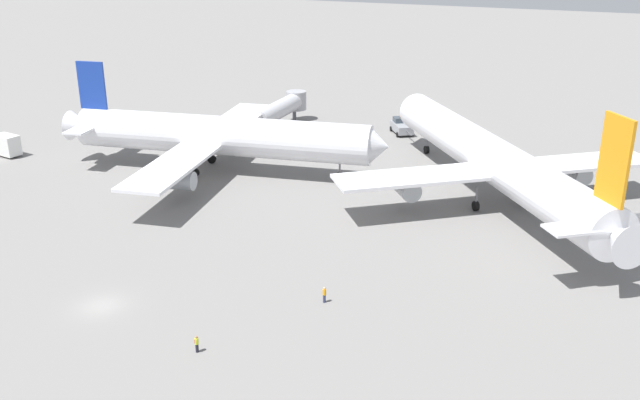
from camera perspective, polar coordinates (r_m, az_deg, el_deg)
name	(u,v)px	position (r m, az deg, el deg)	size (l,w,h in m)	color
ground_plane	(101,306)	(72.83, -17.29, -8.20)	(600.00, 600.00, 0.00)	slate
airliner_at_gate_left	(219,136)	(106.75, -8.15, 5.15)	(50.66, 47.11, 15.86)	silver
airliner_being_pushed	(491,159)	(96.76, 13.71, 3.26)	(41.57, 50.20, 17.75)	silver
pushback_tug	(402,126)	(128.19, 6.62, 5.94)	(6.19, 8.13, 3.05)	gray
gse_catering_truck_tall	(5,145)	(125.45, -24.19, 4.09)	(6.15, 3.32, 3.50)	orange
ground_crew_marshaller_foreground	(324,294)	(69.82, 0.36, -7.66)	(0.36, 0.36, 1.69)	#2D3351
ground_crew_wing_walker_right	(197,344)	(63.22, -9.96, -11.39)	(0.36, 0.50, 1.61)	black
jet_bridge	(283,107)	(130.63, -3.01, 7.50)	(3.99, 18.08, 5.65)	#B7B7BC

